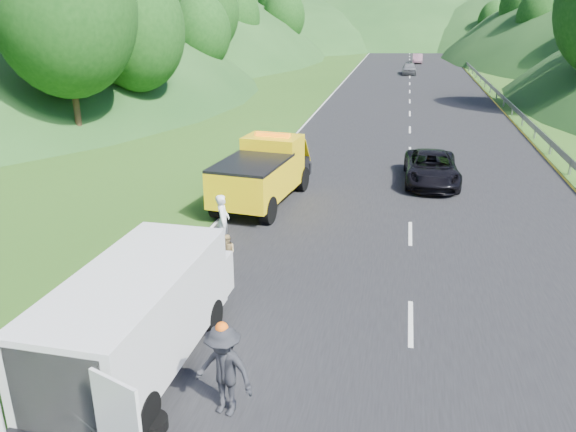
% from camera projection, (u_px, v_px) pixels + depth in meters
% --- Properties ---
extents(ground, '(320.00, 320.00, 0.00)m').
position_uv_depth(ground, '(305.00, 277.00, 16.21)').
color(ground, '#38661E').
rests_on(ground, ground).
extents(road_surface, '(14.00, 200.00, 0.02)m').
position_uv_depth(road_surface, '(410.00, 92.00, 52.41)').
color(road_surface, black).
rests_on(road_surface, ground).
extents(guardrail, '(0.06, 140.00, 1.52)m').
position_uv_depth(guardrail, '(476.00, 78.00, 62.54)').
color(guardrail, gray).
rests_on(guardrail, ground).
extents(tree_line_left, '(14.00, 140.00, 14.00)m').
position_uv_depth(tree_line_left, '(242.00, 67.00, 74.91)').
color(tree_line_left, '#215418').
rests_on(tree_line_left, ground).
extents(hills_backdrop, '(201.00, 288.60, 44.00)m').
position_uv_depth(hills_backdrop, '(424.00, 40.00, 138.79)').
color(hills_backdrop, '#2D5B23').
rests_on(hills_backdrop, ground).
extents(tow_truck, '(2.94, 6.28, 2.60)m').
position_uv_depth(tow_truck, '(263.00, 172.00, 22.01)').
color(tow_truck, black).
rests_on(tow_truck, ground).
extents(white_van, '(3.63, 6.67, 2.35)m').
position_uv_depth(white_van, '(139.00, 313.00, 11.69)').
color(white_van, black).
rests_on(white_van, ground).
extents(woman, '(0.57, 0.71, 1.76)m').
position_uv_depth(woman, '(224.00, 247.00, 18.28)').
color(woman, white).
rests_on(woman, ground).
extents(child, '(0.65, 0.61, 1.05)m').
position_uv_depth(child, '(228.00, 268.00, 16.76)').
color(child, tan).
rests_on(child, ground).
extents(worker, '(1.34, 0.96, 1.88)m').
position_uv_depth(worker, '(226.00, 412.00, 10.78)').
color(worker, black).
rests_on(worker, ground).
extents(suitcase, '(0.40, 0.26, 0.61)m').
position_uv_depth(suitcase, '(169.00, 251.00, 17.21)').
color(suitcase, brown).
rests_on(suitcase, ground).
extents(spare_tire, '(0.60, 0.60, 0.20)m').
position_uv_depth(spare_tire, '(153.00, 429.00, 10.36)').
color(spare_tire, black).
rests_on(spare_tire, ground).
extents(passing_suv, '(2.39, 4.98, 1.37)m').
position_uv_depth(passing_suv, '(430.00, 183.00, 24.93)').
color(passing_suv, black).
rests_on(passing_suv, ground).
extents(dist_car_a, '(1.63, 4.04, 1.38)m').
position_uv_depth(dist_car_a, '(409.00, 74.00, 66.23)').
color(dist_car_a, '#545559').
rests_on(dist_car_a, ground).
extents(dist_car_b, '(1.35, 3.86, 1.27)m').
position_uv_depth(dist_car_b, '(417.00, 63.00, 79.80)').
color(dist_car_b, '#6E495A').
rests_on(dist_car_b, ground).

